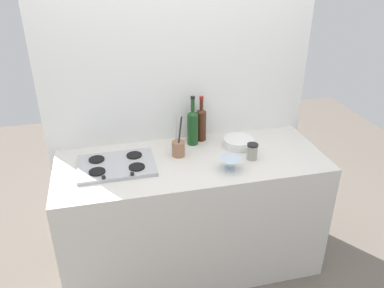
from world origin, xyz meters
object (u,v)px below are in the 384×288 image
wine_bottle_mid_left (201,123)px  utensil_crock (178,148)px  mixing_bowl (230,163)px  condiment_jar_front (252,151)px  stovetop_hob (117,165)px  plate_stack (239,143)px  wine_bottle_leftmost (193,126)px

wine_bottle_mid_left → utensil_crock: size_ratio=1.12×
wine_bottle_mid_left → utensil_crock: bearing=-136.8°
mixing_bowl → condiment_jar_front: (0.19, 0.10, 0.01)m
stovetop_hob → mixing_bowl: bearing=-15.7°
stovetop_hob → condiment_jar_front: size_ratio=4.43×
plate_stack → utensil_crock: 0.45m
plate_stack → condiment_jar_front: condiment_jar_front is taller
mixing_bowl → condiment_jar_front: condiment_jar_front is taller
stovetop_hob → utensil_crock: 0.43m
plate_stack → condiment_jar_front: 0.20m
plate_stack → mixing_bowl: size_ratio=1.45×
condiment_jar_front → stovetop_hob: bearing=173.5°
plate_stack → utensil_crock: (-0.44, -0.03, 0.03)m
mixing_bowl → condiment_jar_front: 0.21m
plate_stack → condiment_jar_front: bearing=-82.6°
condiment_jar_front → utensil_crock: bearing=161.2°
mixing_bowl → plate_stack: bearing=60.9°
wine_bottle_mid_left → plate_stack: bearing=-35.3°
stovetop_hob → utensil_crock: size_ratio=1.64×
wine_bottle_mid_left → condiment_jar_front: 0.45m
wine_bottle_leftmost → condiment_jar_front: (0.33, -0.31, -0.08)m
plate_stack → utensil_crock: size_ratio=0.73×
stovetop_hob → plate_stack: bearing=6.0°
wine_bottle_leftmost → plate_stack: bearing=-20.7°
mixing_bowl → condiment_jar_front: size_ratio=1.35×
condiment_jar_front → wine_bottle_leftmost: bearing=137.2°
mixing_bowl → utensil_crock: utensil_crock is taller
utensil_crock → condiment_jar_front: utensil_crock is taller
stovetop_hob → plate_stack: (0.86, 0.09, 0.02)m
plate_stack → wine_bottle_mid_left: (-0.23, 0.16, 0.10)m
plate_stack → wine_bottle_leftmost: bearing=159.3°
wine_bottle_mid_left → mixing_bowl: (0.07, -0.45, -0.09)m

